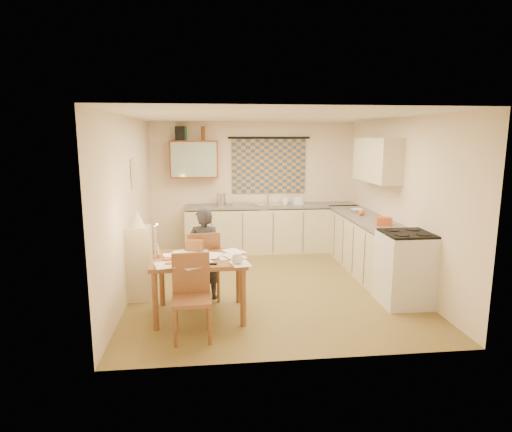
{
  "coord_description": "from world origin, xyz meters",
  "views": [
    {
      "loc": [
        -0.87,
        -6.15,
        2.21
      ],
      "look_at": [
        -0.17,
        0.2,
        1.03
      ],
      "focal_mm": 30.0,
      "sensor_mm": 36.0,
      "label": 1
    }
  ],
  "objects": [
    {
      "name": "mug",
      "position": [
        -0.56,
        -1.34,
        0.8
      ],
      "size": [
        0.15,
        0.15,
        0.1
      ],
      "primitive_type": "imported",
      "rotation": [
        0.0,
        0.0,
        0.07
      ],
      "color": "white",
      "rests_on": "dining_table"
    },
    {
      "name": "tap",
      "position": [
        0.27,
        2.13,
        1.06
      ],
      "size": [
        0.03,
        0.03,
        0.28
      ],
      "primitive_type": "cylinder",
      "rotation": [
        0.0,
        0.0,
        -0.12
      ],
      "color": "silver",
      "rests_on": "counter_back"
    },
    {
      "name": "print_canvas",
      "position": [
        -1.95,
        0.4,
        1.7
      ],
      "size": [
        0.01,
        0.42,
        0.32
      ],
      "primitive_type": "cube",
      "color": "white",
      "rests_on": "wall_left"
    },
    {
      "name": "papers",
      "position": [
        -1.0,
        -1.09,
        0.76
      ],
      "size": [
        1.13,
        0.98,
        0.03
      ],
      "rotation": [
        0.0,
        0.0,
        0.0
      ],
      "color": "white",
      "rests_on": "dining_table"
    },
    {
      "name": "upper_cabinet_right",
      "position": [
        1.83,
        0.55,
        1.85
      ],
      "size": [
        0.34,
        1.3,
        0.7
      ],
      "primitive_type": "cube",
      "color": "beige",
      "rests_on": "wall_right"
    },
    {
      "name": "window_blind",
      "position": [
        0.3,
        2.22,
        1.65
      ],
      "size": [
        1.45,
        0.03,
        1.05
      ],
      "primitive_type": "cube",
      "color": "#314C6E",
      "rests_on": "wall_back"
    },
    {
      "name": "speaker",
      "position": [
        -1.4,
        2.08,
        2.28
      ],
      "size": [
        0.19,
        0.22,
        0.26
      ],
      "primitive_type": "cube",
      "rotation": [
        0.0,
        0.0,
        0.17
      ],
      "color": "black",
      "rests_on": "wall_cabinet"
    },
    {
      "name": "book",
      "position": [
        -1.42,
        -1.14,
        0.76
      ],
      "size": [
        0.23,
        0.29,
        0.02
      ],
      "primitive_type": "imported",
      "rotation": [
        0.0,
        0.0,
        0.09
      ],
      "color": "#CA5925",
      "rests_on": "dining_table"
    },
    {
      "name": "counter_back",
      "position": [
        0.31,
        1.95,
        0.45
      ],
      "size": [
        3.3,
        0.62,
        0.92
      ],
      "color": "beige",
      "rests_on": "floor"
    },
    {
      "name": "stove",
      "position": [
        1.7,
        -0.94,
        0.49
      ],
      "size": [
        0.64,
        0.64,
        0.98
      ],
      "color": "white",
      "rests_on": "floor"
    },
    {
      "name": "bottle_brown",
      "position": [
        -0.97,
        2.08,
        2.28
      ],
      "size": [
        0.08,
        0.08,
        0.26
      ],
      "primitive_type": "cylinder",
      "rotation": [
        0.0,
        0.0,
        0.19
      ],
      "color": "maroon",
      "rests_on": "wall_cabinet"
    },
    {
      "name": "soap_bottle",
      "position": [
        0.6,
        2.0,
        1.02
      ],
      "size": [
        0.12,
        0.13,
        0.2
      ],
      "primitive_type": "imported",
      "rotation": [
        0.0,
        0.0,
        -0.19
      ],
      "color": "white",
      "rests_on": "counter_back"
    },
    {
      "name": "person",
      "position": [
        -0.95,
        -0.44,
        0.64
      ],
      "size": [
        0.55,
        0.43,
        1.28
      ],
      "primitive_type": "imported",
      "rotation": [
        0.0,
        0.0,
        3.01
      ],
      "color": "black",
      "rests_on": "floor"
    },
    {
      "name": "orange_box",
      "position": [
        -1.33,
        -1.33,
        0.77
      ],
      "size": [
        0.12,
        0.08,
        0.04
      ],
      "primitive_type": "cube",
      "rotation": [
        0.0,
        0.0,
        0.0
      ],
      "color": "#CA5925",
      "rests_on": "dining_table"
    },
    {
      "name": "floor",
      "position": [
        0.0,
        0.0,
        -0.01
      ],
      "size": [
        4.0,
        4.5,
        0.02
      ],
      "primitive_type": "cube",
      "color": "olive",
      "rests_on": "ground"
    },
    {
      "name": "letter_rack",
      "position": [
        -1.08,
        -0.75,
        0.83
      ],
      "size": [
        0.24,
        0.17,
        0.16
      ],
      "primitive_type": "cube",
      "rotation": [
        0.0,
        0.0,
        -0.34
      ],
      "color": "brown",
      "rests_on": "dining_table"
    },
    {
      "name": "dish_rack",
      "position": [
        -0.27,
        1.95,
        0.95
      ],
      "size": [
        0.35,
        0.3,
        0.06
      ],
      "primitive_type": "cube",
      "rotation": [
        0.0,
        0.0,
        0.01
      ],
      "color": "silver",
      "rests_on": "counter_back"
    },
    {
      "name": "eyeglasses",
      "position": [
        -0.87,
        -1.33,
        0.76
      ],
      "size": [
        0.14,
        0.07,
        0.02
      ],
      "primitive_type": "cube",
      "rotation": [
        0.0,
        0.0,
        -0.22
      ],
      "color": "black",
      "rests_on": "dining_table"
    },
    {
      "name": "candle",
      "position": [
        -1.54,
        -0.98,
        1.04
      ],
      "size": [
        0.02,
        0.02,
        0.22
      ],
      "primitive_type": "cylinder",
      "rotation": [
        0.0,
        0.0,
        0.02
      ],
      "color": "white",
      "rests_on": "dining_table"
    },
    {
      "name": "orange_bag",
      "position": [
        1.7,
        -0.16,
        0.98
      ],
      "size": [
        0.25,
        0.21,
        0.12
      ],
      "primitive_type": "cube",
      "rotation": [
        0.0,
        0.0,
        -0.24
      ],
      "color": "#CA5925",
      "rests_on": "counter_right"
    },
    {
      "name": "chair_near",
      "position": [
        -1.09,
        -1.64,
        0.29
      ],
      "size": [
        0.44,
        0.44,
        0.94
      ],
      "rotation": [
        0.0,
        0.0,
        0.05
      ],
      "color": "brown",
      "rests_on": "floor"
    },
    {
      "name": "shelf_stand",
      "position": [
        -1.84,
        -0.39,
        0.51
      ],
      "size": [
        0.32,
        0.3,
        1.03
      ],
      "primitive_type": "cube",
      "color": "beige",
      "rests_on": "floor"
    },
    {
      "name": "wall_right",
      "position": [
        2.01,
        0.0,
        1.25
      ],
      "size": [
        0.02,
        4.5,
        2.5
      ],
      "primitive_type": "cube",
      "color": "#F8E4C4",
      "rests_on": "floor"
    },
    {
      "name": "curtain_rod",
      "position": [
        0.3,
        2.2,
        2.2
      ],
      "size": [
        1.6,
        0.04,
        0.04
      ],
      "primitive_type": "cylinder",
      "rotation": [
        0.0,
        1.57,
        0.0
      ],
      "color": "black",
      "rests_on": "wall_back"
    },
    {
      "name": "kettle",
      "position": [
        -0.65,
        1.95,
        1.04
      ],
      "size": [
        0.18,
        0.18,
        0.24
      ],
      "primitive_type": "cylinder",
      "rotation": [
        0.0,
        0.0,
        0.02
      ],
      "color": "silver",
      "rests_on": "counter_back"
    },
    {
      "name": "magazine",
      "position": [
        -1.43,
        -1.27,
        0.76
      ],
      "size": [
        0.23,
        0.28,
        0.02
      ],
      "primitive_type": "imported",
      "rotation": [
        0.0,
        0.0,
        0.09
      ],
      "color": "maroon",
      "rests_on": "dining_table"
    },
    {
      "name": "wall_front",
      "position": [
        0.0,
        -2.26,
        1.25
      ],
      "size": [
        4.0,
        0.02,
        2.5
      ],
      "primitive_type": "cube",
      "color": "#F8E4C4",
      "rests_on": "floor"
    },
    {
      "name": "wall_back",
      "position": [
        0.0,
        2.26,
        1.25
      ],
      "size": [
        4.0,
        0.02,
        2.5
      ],
      "primitive_type": "cube",
      "color": "#F8E4C4",
      "rests_on": "floor"
    },
    {
      "name": "lampshade",
      "position": [
        -1.84,
        -0.39,
        1.14
      ],
      "size": [
        0.2,
        0.2,
        0.22
      ],
      "primitive_type": "cone",
      "color": "beige",
      "rests_on": "shelf_stand"
    },
    {
      "name": "counter_right",
      "position": [
        1.7,
        0.28,
        0.45
      ],
      "size": [
        0.62,
        2.95,
        0.92
      ],
      "color": "beige",
      "rests_on": "floor"
    },
    {
      "name": "framed_print",
      "position": [
        -1.97,
        0.4,
        1.7
      ],
      "size": [
        0.04,
        0.5,
        0.4
      ],
      "primitive_type": "cube",
      "color": "beige",
      "rests_on": "wall_left"
    },
    {
      "name": "sink",
      "position": [
        0.29,
        1.95,
        0.88
      ],
      "size": [
        0.65,
        0.58,
        0.1
      ],
      "primitive_type": "cube",
      "rotation": [
        0.0,
        0.0,
        0.26
      ],
      "color": "silver",
      "rests_on": "counter_back"
    },
    {
      "name": "bowl",
      "position": [
        1.7,
        1.0,
        0.95
      ],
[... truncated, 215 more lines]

